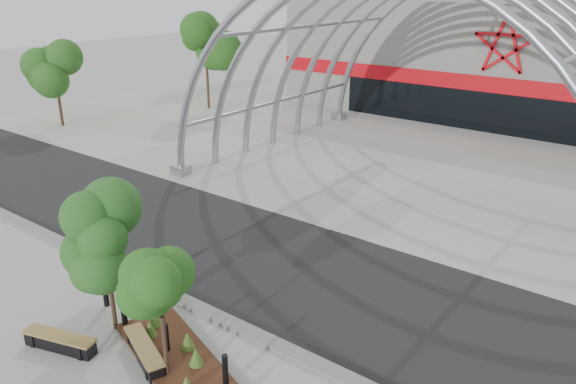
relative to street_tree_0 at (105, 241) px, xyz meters
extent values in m
plane|color=#9D9D97|center=(1.39, 2.39, -2.80)|extent=(140.00, 140.00, 0.00)
cube|color=black|center=(1.39, 5.89, -2.79)|extent=(140.00, 7.00, 0.02)
cube|color=#A9A498|center=(1.39, 17.89, -2.78)|extent=(60.00, 17.00, 0.04)
cube|color=slate|center=(1.39, 2.14, -2.74)|extent=(60.00, 0.50, 0.12)
cube|color=slate|center=(1.39, 35.89, 1.20)|extent=(34.00, 15.00, 8.00)
cube|color=black|center=(1.39, 28.44, -1.50)|extent=(22.00, 0.25, 2.60)
cube|color=red|center=(1.39, 28.44, 0.30)|extent=(34.00, 0.30, 1.00)
torus|color=#989CA1|center=(1.39, 10.39, -2.80)|extent=(20.36, 0.36, 20.36)
torus|color=#989CA1|center=(1.39, 12.89, -2.80)|extent=(20.36, 0.36, 20.36)
torus|color=#989CA1|center=(1.39, 15.39, -2.80)|extent=(20.36, 0.36, 20.36)
torus|color=#989CA1|center=(1.39, 17.89, -2.80)|extent=(20.36, 0.36, 20.36)
torus|color=#989CA1|center=(1.39, 20.39, -2.80)|extent=(20.36, 0.36, 20.36)
torus|color=#989CA1|center=(1.39, 22.89, -2.80)|extent=(20.36, 0.36, 20.36)
torus|color=#989CA1|center=(1.39, 25.39, -2.80)|extent=(20.36, 0.36, 20.36)
cylinder|color=#989CA1|center=(-5.68, 17.89, 4.27)|extent=(0.20, 15.00, 0.20)
cylinder|color=#989CA1|center=(-8.27, 17.89, -0.21)|extent=(0.20, 15.00, 0.20)
cube|color=#989CA1|center=(-8.61, 10.39, -2.55)|extent=(0.80, 0.80, 0.50)
cube|color=#989CA1|center=(-8.61, 25.39, -2.55)|extent=(0.80, 0.80, 0.50)
cube|color=#381911|center=(2.94, -0.09, -2.75)|extent=(5.88, 3.44, 0.11)
cone|color=#4D7328|center=(1.23, 0.26, -2.45)|extent=(0.39, 0.39, 0.49)
cone|color=#4D7328|center=(3.15, 0.19, -2.45)|extent=(0.39, 0.39, 0.49)
cone|color=#4D7328|center=(2.46, 0.53, -2.45)|extent=(0.39, 0.39, 0.49)
cone|color=#4D7328|center=(0.93, 0.71, -2.45)|extent=(0.39, 0.39, 0.49)
cylinder|color=#302311|center=(0.00, 0.00, -1.80)|extent=(0.12, 0.12, 1.99)
ellipsoid|color=#1C4C1F|center=(0.00, 0.00, 0.01)|extent=(1.71, 1.71, 2.17)
cylinder|color=black|center=(2.83, -0.51, -1.91)|extent=(0.12, 0.12, 1.78)
ellipsoid|color=#184E12|center=(2.83, -0.51, -0.29)|extent=(1.47, 1.47, 1.94)
cube|color=black|center=(-0.36, -1.53, -2.62)|extent=(2.14, 1.01, 0.36)
cube|color=black|center=(-1.11, -1.76, -2.59)|extent=(0.26, 0.48, 0.42)
cube|color=black|center=(0.40, -1.29, -2.59)|extent=(0.26, 0.48, 0.42)
cube|color=brown|center=(-0.36, -1.53, -2.38)|extent=(2.21, 1.10, 0.06)
cube|color=black|center=(1.81, -0.41, -2.62)|extent=(2.12, 1.16, 0.36)
cube|color=black|center=(1.07, -0.11, -2.59)|extent=(0.29, 0.48, 0.42)
cube|color=black|center=(2.55, -0.70, -2.59)|extent=(0.29, 0.48, 0.42)
cube|color=olive|center=(1.81, -0.41, -2.38)|extent=(2.20, 1.25, 0.06)
cylinder|color=black|center=(-1.22, 0.57, -2.26)|extent=(0.17, 0.17, 1.08)
cylinder|color=black|center=(0.08, 2.17, -2.26)|extent=(0.17, 0.17, 1.07)
cylinder|color=black|center=(0.15, 0.22, -2.29)|extent=(0.16, 0.16, 1.03)
cylinder|color=black|center=(2.09, 0.13, -2.34)|extent=(0.15, 0.15, 0.92)
cylinder|color=black|center=(4.25, 0.13, -2.34)|extent=(0.15, 0.15, 0.93)
cylinder|color=#312015|center=(-18.61, 22.39, -1.15)|extent=(0.20, 0.20, 3.30)
ellipsoid|color=#174410|center=(-18.61, 22.39, 1.85)|extent=(3.00, 3.00, 3.60)
cylinder|color=black|center=(-22.61, 12.39, -1.43)|extent=(0.20, 0.20, 2.75)
ellipsoid|color=#1F4C18|center=(-22.61, 12.39, 1.07)|extent=(2.55, 2.55, 3.00)
camera|label=1|loc=(12.34, -7.88, 6.71)|focal=35.00mm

